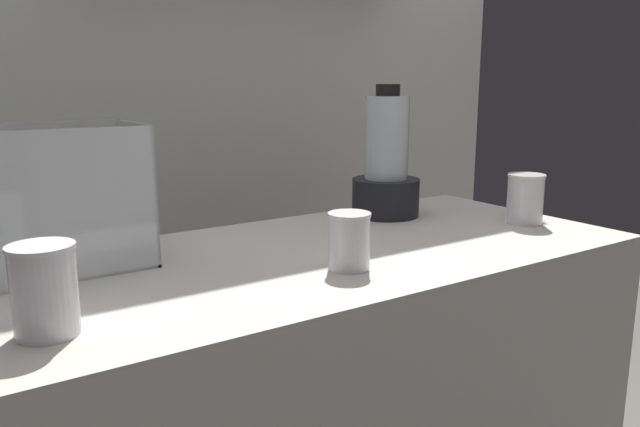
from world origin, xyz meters
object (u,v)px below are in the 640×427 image
at_px(juice_cup_orange_left, 349,244).
at_px(juice_cup_orange_middle, 525,202).
at_px(carrot_display_bin, 64,224).
at_px(blender_pitcher, 386,168).
at_px(juice_cup_beet_far_left, 45,297).

height_order(juice_cup_orange_left, juice_cup_orange_middle, juice_cup_orange_middle).
distance_m(carrot_display_bin, juice_cup_orange_left, 0.55).
xyz_separation_m(blender_pitcher, juice_cup_orange_middle, (0.23, -0.27, -0.07)).
distance_m(carrot_display_bin, juice_cup_beet_far_left, 0.35).
bearing_deg(juice_cup_orange_middle, carrot_display_bin, 166.49).
bearing_deg(juice_cup_orange_middle, blender_pitcher, 130.72).
bearing_deg(juice_cup_beet_far_left, blender_pitcher, 21.02).
xyz_separation_m(juice_cup_beet_far_left, juice_cup_orange_left, (0.55, 0.02, -0.01)).
xyz_separation_m(carrot_display_bin, blender_pitcher, (0.82, 0.02, 0.04)).
bearing_deg(juice_cup_orange_left, carrot_display_bin, 144.50).
height_order(carrot_display_bin, juice_cup_orange_left, carrot_display_bin).
relative_size(carrot_display_bin, juice_cup_orange_middle, 2.30).
relative_size(carrot_display_bin, blender_pitcher, 0.84).
xyz_separation_m(blender_pitcher, juice_cup_beet_far_left, (-0.92, -0.35, -0.07)).
relative_size(juice_cup_beet_far_left, juice_cup_orange_middle, 1.05).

